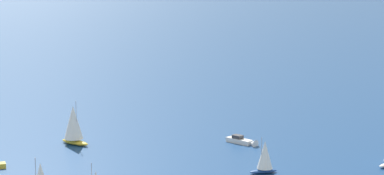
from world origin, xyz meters
TOP-DOWN VIEW (x-y plane):
  - motorboat_ahead at (22.80, -42.64)m, footprint 9.06×2.56m
  - sailboat_outer_ring_b at (53.24, -11.98)m, footprint 9.08×5.44m
  - sailboat_outer_ring_c at (1.89, -25.81)m, footprint 4.91×6.41m

SIDE VIEW (x-z plane):
  - motorboat_ahead at x=22.80m, z-range -0.60..2.01m
  - sailboat_outer_ring_c at x=1.89m, z-range -0.36..7.86m
  - sailboat_outer_ring_b at x=53.24m, z-range -0.50..10.90m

